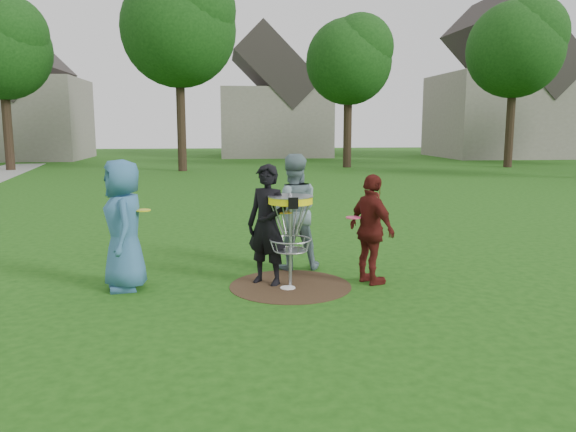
{
  "coord_description": "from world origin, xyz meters",
  "views": [
    {
      "loc": [
        -0.97,
        -7.95,
        2.35
      ],
      "look_at": [
        0.0,
        0.3,
        1.0
      ],
      "focal_mm": 35.0,
      "sensor_mm": 36.0,
      "label": 1
    }
  ],
  "objects": [
    {
      "name": "disc_on_grass",
      "position": [
        -0.05,
        -0.13,
        0.01
      ],
      "size": [
        0.22,
        0.22,
        0.02
      ],
      "primitive_type": "cylinder",
      "color": "white",
      "rests_on": "ground"
    },
    {
      "name": "disc_golf_basket",
      "position": [
        0.0,
        -0.0,
        1.02
      ],
      "size": [
        0.66,
        0.67,
        1.38
      ],
      "color": "#9EA0A5",
      "rests_on": "ground"
    },
    {
      "name": "player_grey",
      "position": [
        0.16,
        1.04,
        0.95
      ],
      "size": [
        0.94,
        0.74,
        1.89
      ],
      "primitive_type": "imported",
      "rotation": [
        0.0,
        0.0,
        3.16
      ],
      "color": "gray",
      "rests_on": "ground"
    },
    {
      "name": "player_blue",
      "position": [
        -2.38,
        0.15,
        0.94
      ],
      "size": [
        0.79,
        1.03,
        1.88
      ],
      "primitive_type": "imported",
      "rotation": [
        0.0,
        0.0,
        -1.34
      ],
      "color": "#346690",
      "rests_on": "ground"
    },
    {
      "name": "tree_row",
      "position": [
        0.44,
        20.67,
        6.21
      ],
      "size": [
        51.2,
        17.42,
        9.9
      ],
      "color": "#38281C",
      "rests_on": "ground"
    },
    {
      "name": "held_discs",
      "position": [
        -0.28,
        0.24,
        1.1
      ],
      "size": [
        3.26,
        0.98,
        0.17
      ],
      "color": "yellow",
      "rests_on": "ground"
    },
    {
      "name": "house_row",
      "position": [
        4.78,
        33.07,
        4.14
      ],
      "size": [
        44.5,
        10.65,
        11.62
      ],
      "color": "gray",
      "rests_on": "ground"
    },
    {
      "name": "ground",
      "position": [
        0.0,
        0.0,
        0.0
      ],
      "size": [
        100.0,
        100.0,
        0.0
      ],
      "primitive_type": "plane",
      "color": "#19470F",
      "rests_on": "ground"
    },
    {
      "name": "player_maroon",
      "position": [
        1.21,
        0.01,
        0.82
      ],
      "size": [
        0.75,
        1.04,
        1.64
      ],
      "primitive_type": "imported",
      "rotation": [
        0.0,
        0.0,
        1.98
      ],
      "color": "#571713",
      "rests_on": "ground"
    },
    {
      "name": "dirt_patch",
      "position": [
        0.0,
        0.0,
        0.0
      ],
      "size": [
        1.8,
        1.8,
        0.01
      ],
      "primitive_type": "cylinder",
      "color": "#47331E",
      "rests_on": "ground"
    },
    {
      "name": "player_black",
      "position": [
        -0.32,
        0.17,
        0.9
      ],
      "size": [
        0.78,
        0.73,
        1.79
      ],
      "primitive_type": "imported",
      "rotation": [
        0.0,
        0.0,
        -0.63
      ],
      "color": "black",
      "rests_on": "ground"
    }
  ]
}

